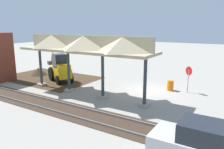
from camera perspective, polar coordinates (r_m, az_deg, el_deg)
The scene contains 9 objects.
ground_plane at distance 19.66m, azimuth 9.24°, elevation -4.19°, with size 120.00×120.00×0.00m, color gray.
dirt_work_zone at distance 25.16m, azimuth -16.10°, elevation -0.84°, with size 10.47×7.00×0.01m, color #42301E.
platform_canopy at distance 17.72m, azimuth -7.32°, elevation 7.76°, with size 11.88×3.20×4.90m.
rail_tracks at distance 13.67m, azimuth -2.80°, elevation -11.51°, with size 60.00×2.58×0.15m.
stop_sign at distance 19.60m, azimuth 19.38°, elevation 0.15°, with size 0.63×0.47×2.28m.
backhoe at distance 23.17m, azimuth -13.40°, elevation 1.39°, with size 5.06×3.36×2.82m.
dirt_mound at distance 27.09m, azimuth -18.65°, elevation -0.09°, with size 4.16×4.16×1.70m, color #42301E.
distant_parked_car at distance 9.64m, azimuth 23.37°, elevation -17.09°, with size 4.21×1.76×1.98m.
traffic_barrel at distance 20.07m, azimuth 14.98°, elevation -2.78°, with size 0.56×0.56×0.90m, color orange.
Camera 1 is at (-7.14, 17.45, 5.58)m, focal length 35.00 mm.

